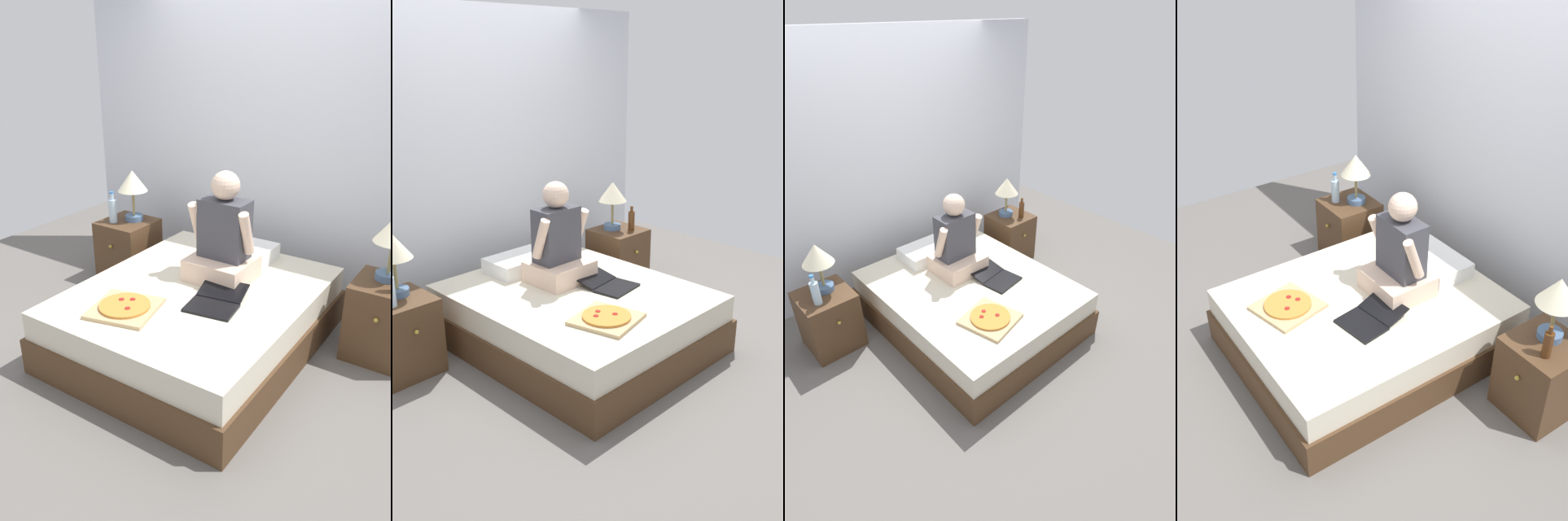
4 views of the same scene
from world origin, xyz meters
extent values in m
plane|color=#66605B|center=(0.00, 0.00, 0.00)|extent=(5.91, 5.91, 0.00)
cube|color=silver|center=(0.00, 1.29, 1.25)|extent=(3.91, 0.12, 2.50)
cube|color=#4C331E|center=(0.00, 0.00, 0.13)|extent=(1.53, 1.85, 0.25)
cube|color=beige|center=(0.00, 0.00, 0.35)|extent=(1.48, 1.80, 0.19)
cube|color=#4C331E|center=(-1.13, 0.59, 0.28)|extent=(0.44, 0.44, 0.55)
sphere|color=gold|center=(-1.13, 0.36, 0.39)|extent=(0.03, 0.03, 0.03)
cylinder|color=#4C6B93|center=(-1.09, 0.64, 0.58)|extent=(0.16, 0.16, 0.05)
cylinder|color=olive|center=(-1.09, 0.64, 0.71)|extent=(0.02, 0.02, 0.22)
cube|color=#4C331E|center=(1.13, 0.59, 0.28)|extent=(0.44, 0.44, 0.55)
sphere|color=gold|center=(1.13, 0.36, 0.39)|extent=(0.03, 0.03, 0.03)
cylinder|color=#4C6B93|center=(1.10, 0.64, 0.58)|extent=(0.16, 0.16, 0.05)
cylinder|color=olive|center=(1.10, 0.64, 0.71)|extent=(0.02, 0.02, 0.22)
cone|color=beige|center=(1.10, 0.64, 0.91)|extent=(0.26, 0.26, 0.18)
cylinder|color=#512D14|center=(1.20, 0.49, 0.64)|extent=(0.06, 0.06, 0.18)
cylinder|color=#512D14|center=(1.20, 0.49, 0.76)|extent=(0.03, 0.03, 0.05)
cube|color=white|center=(-0.02, 0.65, 0.51)|extent=(0.52, 0.34, 0.12)
cube|color=beige|center=(0.05, 0.24, 0.53)|extent=(0.44, 0.40, 0.16)
cube|color=#3F3F47|center=(0.05, 0.27, 0.82)|extent=(0.34, 0.20, 0.42)
sphere|color=beige|center=(0.05, 0.27, 1.13)|extent=(0.20, 0.20, 0.20)
cylinder|color=beige|center=(-0.15, 0.22, 0.84)|extent=(0.07, 0.18, 0.32)
cylinder|color=beige|center=(0.25, 0.22, 0.84)|extent=(0.07, 0.18, 0.32)
cube|color=black|center=(0.23, -0.19, 0.46)|extent=(0.35, 0.27, 0.02)
cube|color=black|center=(0.20, 0.01, 0.49)|extent=(0.34, 0.24, 0.06)
cube|color=tan|center=(-0.22, -0.51, 0.46)|extent=(0.48, 0.48, 0.03)
cylinder|color=#CC7F33|center=(-0.22, -0.51, 0.48)|extent=(0.33, 0.33, 0.02)
cylinder|color=maroon|center=(-0.28, -0.47, 0.49)|extent=(0.04, 0.04, 0.00)
cylinder|color=maroon|center=(-0.17, -0.54, 0.49)|extent=(0.04, 0.04, 0.00)
cylinder|color=maroon|center=(-0.22, -0.43, 0.49)|extent=(0.04, 0.04, 0.00)
camera|label=1|loc=(1.72, -2.62, 2.04)|focal=35.00mm
camera|label=2|loc=(-2.79, -2.86, 2.15)|focal=40.00mm
camera|label=3|loc=(-1.98, -2.35, 2.63)|focal=28.00mm
camera|label=4|loc=(2.74, -1.84, 2.96)|focal=40.00mm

